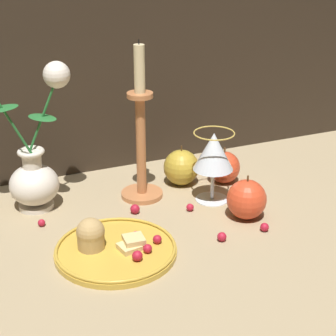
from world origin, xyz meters
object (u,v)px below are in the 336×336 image
wine_glass (213,154)px  apple_beside_vase (247,199)px  plate_with_pastries (112,247)px  apple_near_glass (224,167)px  apple_at_table_edge (181,167)px  vase (33,162)px  candlestick (141,143)px

wine_glass → apple_beside_vase: 0.12m
plate_with_pastries → apple_near_glass: apple_near_glass is taller
plate_with_pastries → apple_at_table_edge: apple_at_table_edge is taller
apple_beside_vase → apple_at_table_edge: size_ratio=1.00×
vase → wine_glass: (0.36, -0.11, 0.00)m
apple_near_glass → vase: bearing=174.1°
vase → plate_with_pastries: (0.09, -0.24, -0.09)m
apple_beside_vase → apple_near_glass: size_ratio=1.09×
wine_glass → candlestick: candlestick is taller
apple_at_table_edge → apple_near_glass: bearing=-17.7°
plate_with_pastries → wine_glass: 0.31m
apple_beside_vase → candlestick: bearing=132.7°
candlestick → apple_beside_vase: candlestick is taller
plate_with_pastries → candlestick: candlestick is taller
wine_glass → apple_near_glass: bearing=46.6°
vase → apple_beside_vase: size_ratio=3.96×
apple_near_glass → apple_at_table_edge: size_ratio=0.92×
vase → apple_at_table_edge: 0.33m
wine_glass → plate_with_pastries: bearing=-155.7°
vase → apple_near_glass: bearing=-5.9°
vase → apple_beside_vase: (0.38, -0.21, -0.06)m
plate_with_pastries → wine_glass: bearing=24.3°
candlestick → vase: bearing=170.2°
candlestick → apple_beside_vase: bearing=-47.3°
wine_glass → apple_near_glass: 0.12m
vase → apple_beside_vase: vase is taller
apple_near_glass → candlestick: bearing=178.5°
wine_glass → vase: bearing=162.2°
candlestick → apple_near_glass: (0.20, -0.01, -0.09)m
plate_with_pastries → wine_glass: size_ratio=1.44×
wine_glass → candlestick: (-0.13, 0.08, 0.02)m
wine_glass → candlestick: 0.15m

